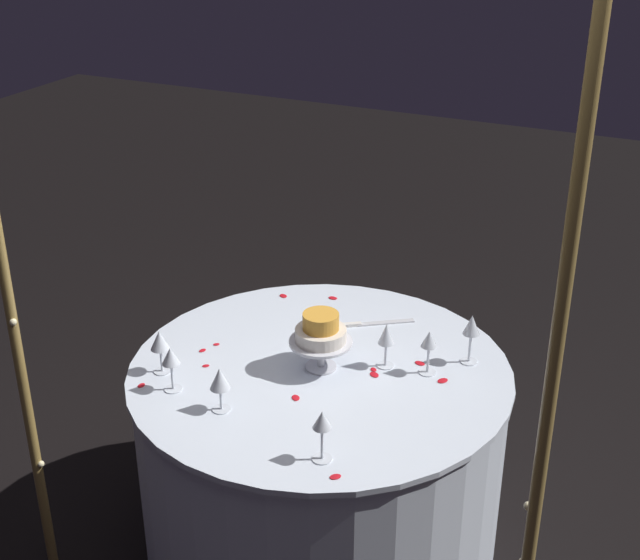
# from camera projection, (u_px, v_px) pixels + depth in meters

# --- Properties ---
(ground_plane) EXTENTS (12.00, 12.00, 0.00)m
(ground_plane) POSITION_uv_depth(u_px,v_px,m) (320.00, 540.00, 3.40)
(ground_plane) COLOR black
(decorative_arch) EXTENTS (1.77, 0.06, 2.40)m
(decorative_arch) POSITION_uv_depth(u_px,v_px,m) (235.00, 223.00, 2.32)
(decorative_arch) COLOR olive
(decorative_arch) RESTS_ON ground
(main_table) EXTENTS (1.33, 1.33, 0.77)m
(main_table) POSITION_uv_depth(u_px,v_px,m) (320.00, 458.00, 3.23)
(main_table) COLOR silver
(main_table) RESTS_ON ground
(tiered_cake) EXTENTS (0.22, 0.22, 0.21)m
(tiered_cake) POSITION_uv_depth(u_px,v_px,m) (322.00, 333.00, 3.01)
(tiered_cake) COLOR silver
(tiered_cake) RESTS_ON main_table
(wine_glass_0) EXTENTS (0.06, 0.06, 0.16)m
(wine_glass_0) POSITION_uv_depth(u_px,v_px,m) (429.00, 342.00, 2.99)
(wine_glass_0) COLOR silver
(wine_glass_0) RESTS_ON main_table
(wine_glass_1) EXTENTS (0.06, 0.06, 0.16)m
(wine_glass_1) POSITION_uv_depth(u_px,v_px,m) (171.00, 359.00, 2.89)
(wine_glass_1) COLOR silver
(wine_glass_1) RESTS_ON main_table
(wine_glass_2) EXTENTS (0.07, 0.07, 0.16)m
(wine_glass_2) POSITION_uv_depth(u_px,v_px,m) (160.00, 342.00, 3.00)
(wine_glass_2) COLOR silver
(wine_glass_2) RESTS_ON main_table
(wine_glass_3) EXTENTS (0.06, 0.06, 0.17)m
(wine_glass_3) POSITION_uv_depth(u_px,v_px,m) (322.00, 423.00, 2.55)
(wine_glass_3) COLOR silver
(wine_glass_3) RESTS_ON main_table
(wine_glass_4) EXTENTS (0.07, 0.07, 0.15)m
(wine_glass_4) POSITION_uv_depth(u_px,v_px,m) (220.00, 380.00, 2.79)
(wine_glass_4) COLOR silver
(wine_glass_4) RESTS_ON main_table
(wine_glass_5) EXTENTS (0.06, 0.06, 0.18)m
(wine_glass_5) POSITION_uv_depth(u_px,v_px,m) (471.00, 327.00, 3.05)
(wine_glass_5) COLOR silver
(wine_glass_5) RESTS_ON main_table
(wine_glass_6) EXTENTS (0.06, 0.06, 0.17)m
(wine_glass_6) POSITION_uv_depth(u_px,v_px,m) (386.00, 336.00, 3.03)
(wine_glass_6) COLOR silver
(wine_glass_6) RESTS_ON main_table
(cake_knife) EXTENTS (0.26, 0.19, 0.01)m
(cake_knife) POSITION_uv_depth(u_px,v_px,m) (371.00, 323.00, 3.35)
(cake_knife) COLOR silver
(cake_knife) RESTS_ON main_table
(rose_petal_0) EXTENTS (0.02, 0.03, 0.00)m
(rose_petal_0) POSITION_uv_depth(u_px,v_px,m) (141.00, 385.00, 2.97)
(rose_petal_0) COLOR red
(rose_petal_0) RESTS_ON main_table
(rose_petal_1) EXTENTS (0.03, 0.03, 0.00)m
(rose_petal_1) POSITION_uv_depth(u_px,v_px,m) (206.00, 366.00, 3.08)
(rose_petal_1) COLOR red
(rose_petal_1) RESTS_ON main_table
(rose_petal_2) EXTENTS (0.05, 0.04, 0.00)m
(rose_petal_2) POSITION_uv_depth(u_px,v_px,m) (283.00, 296.00, 3.57)
(rose_petal_2) COLOR red
(rose_petal_2) RESTS_ON main_table
(rose_petal_3) EXTENTS (0.03, 0.03, 0.00)m
(rose_petal_3) POSITION_uv_depth(u_px,v_px,m) (203.00, 350.00, 3.17)
(rose_petal_3) COLOR red
(rose_petal_3) RESTS_ON main_table
(rose_petal_4) EXTENTS (0.04, 0.03, 0.00)m
(rose_petal_4) POSITION_uv_depth(u_px,v_px,m) (333.00, 298.00, 3.55)
(rose_petal_4) COLOR red
(rose_petal_4) RESTS_ON main_table
(rose_petal_5) EXTENTS (0.03, 0.03, 0.00)m
(rose_petal_5) POSITION_uv_depth(u_px,v_px,m) (216.00, 344.00, 3.21)
(rose_petal_5) COLOR red
(rose_petal_5) RESTS_ON main_table
(rose_petal_6) EXTENTS (0.03, 0.03, 0.00)m
(rose_petal_6) POSITION_uv_depth(u_px,v_px,m) (374.00, 370.00, 3.06)
(rose_petal_6) COLOR red
(rose_petal_6) RESTS_ON main_table
(rose_petal_7) EXTENTS (0.04, 0.05, 0.00)m
(rose_petal_7) POSITION_uv_depth(u_px,v_px,m) (443.00, 381.00, 2.99)
(rose_petal_7) COLOR red
(rose_petal_7) RESTS_ON main_table
(rose_petal_8) EXTENTS (0.04, 0.04, 0.00)m
(rose_petal_8) POSITION_uv_depth(u_px,v_px,m) (296.00, 398.00, 2.90)
(rose_petal_8) COLOR red
(rose_petal_8) RESTS_ON main_table
(rose_petal_9) EXTENTS (0.05, 0.05, 0.00)m
(rose_petal_9) POSITION_uv_depth(u_px,v_px,m) (374.00, 375.00, 3.03)
(rose_petal_9) COLOR red
(rose_petal_9) RESTS_ON main_table
(rose_petal_10) EXTENTS (0.04, 0.04, 0.00)m
(rose_petal_10) POSITION_uv_depth(u_px,v_px,m) (420.00, 363.00, 3.09)
(rose_petal_10) COLOR red
(rose_petal_10) RESTS_ON main_table
(rose_petal_11) EXTENTS (0.04, 0.04, 0.00)m
(rose_petal_11) POSITION_uv_depth(u_px,v_px,m) (335.00, 477.00, 2.53)
(rose_petal_11) COLOR red
(rose_petal_11) RESTS_ON main_table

